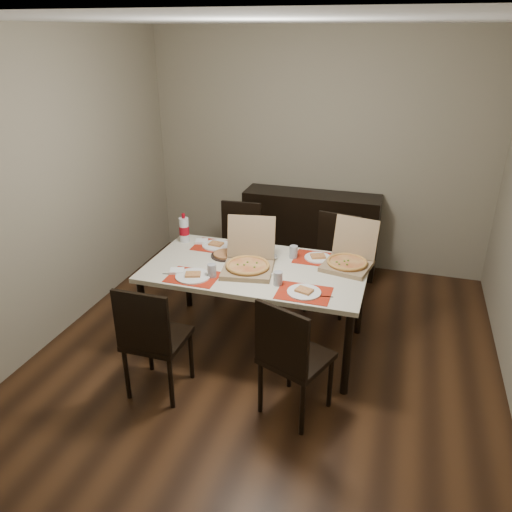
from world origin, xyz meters
name	(u,v)px	position (x,y,z in m)	size (l,w,h in m)	color
ground	(267,354)	(0.00, 0.00, -0.01)	(3.80, 4.00, 0.02)	#3D2412
room_walls	(284,141)	(0.00, 0.43, 1.73)	(3.84, 4.02, 2.62)	gray
sideboard	(310,232)	(0.00, 1.78, 0.45)	(1.50, 0.40, 0.90)	black
dining_table	(256,274)	(-0.14, 0.12, 0.68)	(1.80, 1.00, 0.75)	beige
chair_near_left	(152,337)	(-0.66, -0.75, 0.51)	(0.42, 0.42, 0.93)	black
chair_near_right	(291,355)	(0.36, -0.67, 0.51)	(0.55, 0.55, 0.93)	black
chair_far_left	(239,244)	(-0.62, 1.07, 0.51)	(0.45, 0.45, 0.93)	black
chair_far_right	(333,258)	(0.38, 1.00, 0.51)	(0.48, 0.48, 0.93)	black
setting_near_left	(196,274)	(-0.54, -0.20, 0.77)	(0.46, 0.30, 0.11)	#AD1D0B
setting_near_right	(297,288)	(0.28, -0.19, 0.77)	(0.48, 0.30, 0.11)	#AD1D0B
setting_far_left	(220,244)	(-0.58, 0.43, 0.77)	(0.46, 0.30, 0.11)	#AD1D0B
setting_far_right	(311,256)	(0.27, 0.42, 0.77)	(0.48, 0.30, 0.11)	#AD1D0B
napkin_loose	(263,274)	(-0.04, -0.01, 0.76)	(0.12, 0.11, 0.02)	white
pizza_box_center	(248,263)	(-0.18, 0.05, 0.81)	(0.46, 0.50, 0.40)	#856C4C
pizza_box_right	(348,260)	(0.59, 0.36, 0.81)	(0.44, 0.47, 0.37)	#856C4C
faina_plate	(226,255)	(-0.45, 0.25, 0.76)	(0.26, 0.26, 0.03)	black
dip_bowl	(271,258)	(-0.06, 0.31, 0.76)	(0.10, 0.10, 0.03)	white
soda_bottle	(184,230)	(-0.93, 0.45, 0.87)	(0.09, 0.09, 0.27)	silver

